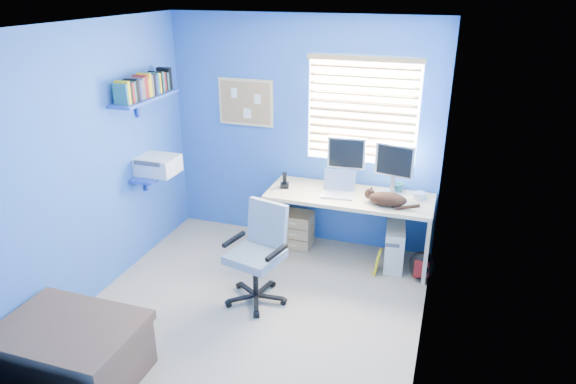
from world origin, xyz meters
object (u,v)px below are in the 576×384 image
(cat, at_px, (388,199))
(tower_pc, at_px, (394,247))
(desk, at_px, (348,227))
(office_chair, at_px, (258,266))
(laptop, at_px, (338,185))

(cat, distance_m, tower_pc, 0.60)
(desk, distance_m, cat, 0.62)
(cat, xyz_separation_m, office_chair, (-1.04, -0.87, -0.46))
(desk, relative_size, laptop, 5.19)
(desk, height_order, cat, cat)
(office_chair, bearing_deg, laptop, 62.12)
(laptop, bearing_deg, cat, -16.00)
(tower_pc, height_order, office_chair, office_chair)
(tower_pc, distance_m, office_chair, 1.51)
(laptop, xyz_separation_m, office_chair, (-0.51, -0.97, -0.50))
(laptop, bearing_deg, tower_pc, -2.66)
(cat, distance_m, office_chair, 1.43)
(laptop, height_order, cat, laptop)
(desk, xyz_separation_m, laptop, (-0.12, -0.04, 0.48))
(laptop, bearing_deg, desk, 15.69)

